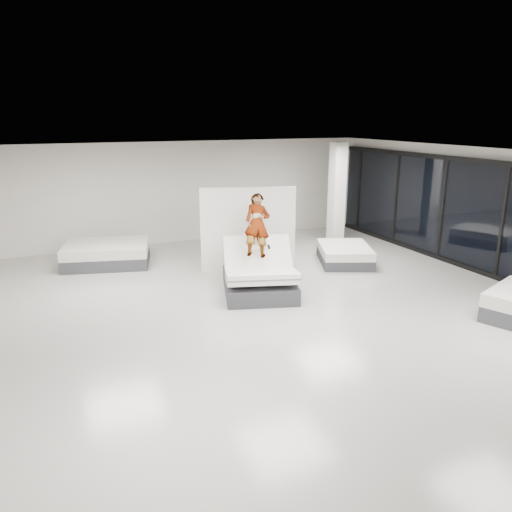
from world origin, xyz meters
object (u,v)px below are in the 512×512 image
flat_bed_right_far (345,254)px  column (337,195)px  hero_bed (259,276)px  remote (269,247)px  divider_panel (248,230)px  flat_bed_left_far (107,254)px  person (257,235)px

flat_bed_right_far → column: (0.78, 1.74, 1.36)m
hero_bed → remote: bearing=-22.7°
flat_bed_right_far → remote: bearing=-155.4°
divider_panel → flat_bed_left_far: (-3.31, 2.14, -0.81)m
person → column: 4.72m
hero_bed → flat_bed_right_far: bearing=21.9°
remote → flat_bed_right_far: 3.38m
flat_bed_right_far → column: 2.34m
flat_bed_left_far → column: column is taller
divider_panel → flat_bed_left_far: bearing=166.2°
divider_panel → column: (3.55, 1.40, 0.49)m
remote → flat_bed_right_far: (2.97, 1.36, -0.85)m
person → flat_bed_right_far: bearing=34.5°
remote → divider_panel: (0.20, 1.70, 0.01)m
hero_bed → column: bearing=37.3°
hero_bed → divider_panel: size_ratio=1.01×
flat_bed_left_far → flat_bed_right_far: bearing=-22.2°
remote → flat_bed_right_far: size_ratio=0.07×
remote → divider_panel: size_ratio=0.06×
flat_bed_right_far → flat_bed_left_far: bearing=157.8°
divider_panel → flat_bed_right_far: bearing=12.2°
remote → hero_bed: bearing=174.4°
remote → column: bearing=56.7°
hero_bed → flat_bed_right_far: (3.18, 1.28, -0.16)m
hero_bed → divider_panel: (0.40, 1.61, 0.71)m
column → divider_panel: bearing=-158.5°
flat_bed_right_far → flat_bed_left_far: 6.58m
person → flat_bed_right_far: size_ratio=0.78×
divider_panel → hero_bed: bearing=-84.8°
hero_bed → flat_bed_right_far: hero_bed is taller
person → flat_bed_right_far: 3.39m
flat_bed_right_far → flat_bed_left_far: (-6.09, 2.48, 0.06)m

